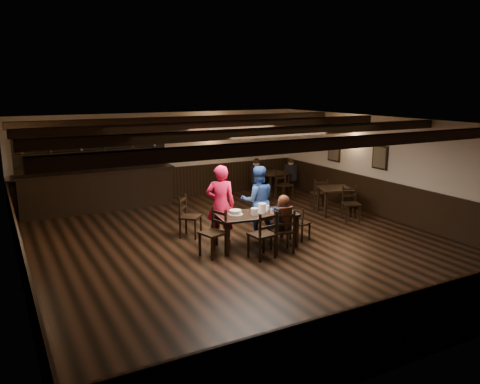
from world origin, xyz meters
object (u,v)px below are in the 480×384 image
dining_table (256,217)px  man_blue (258,201)px  bar_counter (97,185)px  woman_pink (221,204)px  chair_near_right (284,228)px  chair_near_left (265,231)px  cake (235,212)px

dining_table → man_blue: man_blue is taller
man_blue → bar_counter: 5.06m
dining_table → woman_pink: 0.86m
dining_table → man_blue: bearing=57.8°
chair_near_right → man_blue: (0.15, 1.35, 0.28)m
chair_near_right → man_blue: size_ratio=0.57×
woman_pink → bar_counter: (-1.82, 4.29, -0.17)m
woman_pink → chair_near_left: bearing=125.0°
chair_near_right → dining_table: bearing=113.2°
man_blue → woman_pink: bearing=23.9°
chair_near_left → man_blue: bearing=64.7°
bar_counter → man_blue: bearing=-56.0°
dining_table → chair_near_left: 0.80m
chair_near_right → woman_pink: bearing=124.2°
dining_table → chair_near_right: 0.73m
chair_near_left → man_blue: size_ratio=0.60×
man_blue → cake: (-0.88, -0.54, -0.04)m
chair_near_left → woman_pink: size_ratio=0.57×
chair_near_right → cake: chair_near_right is taller
dining_table → chair_near_left: bearing=-108.3°
chair_near_left → man_blue: (0.69, 1.45, 0.25)m
chair_near_right → cake: (-0.72, 0.81, 0.24)m
woman_pink → bar_counter: bar_counter is taller
woman_pink → cake: woman_pink is taller
chair_near_left → chair_near_right: 0.54m
dining_table → woman_pink: size_ratio=1.03×
man_blue → bar_counter: bearing=-37.2°
chair_near_left → bar_counter: (-2.14, 5.65, 0.14)m
chair_near_left → cake: 0.96m
cake → chair_near_right: bearing=-48.5°
dining_table → woman_pink: woman_pink is taller
woman_pink → cake: 0.48m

